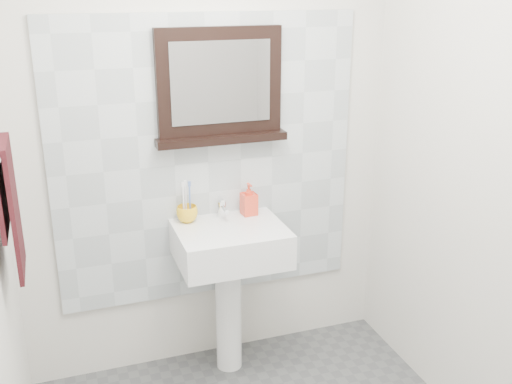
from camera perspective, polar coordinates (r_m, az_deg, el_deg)
back_wall at (r=3.12m, az=-4.72°, el=4.73°), size 2.00×0.01×2.50m
splashback at (r=3.13m, az=-4.61°, el=2.91°), size 1.60×0.02×1.50m
pedestal_sink at (r=3.12m, az=-2.49°, el=-6.42°), size 0.55×0.44×0.96m
toothbrush_cup at (r=3.11m, az=-6.58°, el=-2.09°), size 0.13×0.13×0.09m
toothbrushes at (r=3.08m, az=-6.65°, el=-0.71°), size 0.05×0.04×0.21m
soap_dispenser at (r=3.17m, az=-0.68°, el=-0.67°), size 0.08×0.08×0.17m
framed_mirror at (r=3.04m, az=-3.47°, el=9.81°), size 0.68×0.11×0.58m
hand_towel at (r=2.54m, az=-22.52°, el=-0.53°), size 0.06×0.30×0.55m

